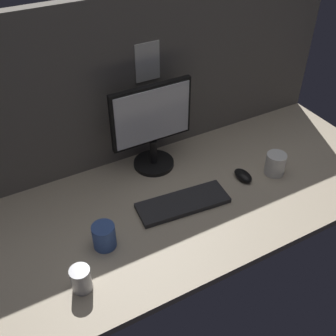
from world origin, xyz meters
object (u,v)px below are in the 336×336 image
at_px(mug_steel, 81,279).
at_px(mug_ceramic_white, 275,164).
at_px(monitor, 152,125).
at_px(mug_ceramic_blue, 104,236).
at_px(mouse, 243,175).
at_px(keyboard, 183,203).

height_order(mug_steel, mug_ceramic_white, mug_ceramic_white).
height_order(monitor, mug_ceramic_white, monitor).
bearing_deg(mug_ceramic_blue, mug_steel, -134.90).
xyz_separation_m(monitor, mouse, (0.29, -0.28, -0.19)).
height_order(mouse, mug_ceramic_white, mug_ceramic_white).
height_order(keyboard, mouse, mouse).
distance_m(mug_ceramic_white, mug_ceramic_blue, 0.80).
bearing_deg(monitor, mug_steel, -136.77).
xyz_separation_m(mouse, mug_ceramic_white, (0.14, -0.03, 0.03)).
bearing_deg(mug_steel, mug_ceramic_white, 9.74).
distance_m(keyboard, mouse, 0.31).
height_order(mouse, mug_ceramic_blue, mug_ceramic_blue).
bearing_deg(mug_ceramic_white, monitor, 144.59).
height_order(mouse, mug_steel, mug_steel).
bearing_deg(mouse, keyboard, -179.61).
xyz_separation_m(mouse, mug_steel, (-0.79, -0.19, 0.03)).
distance_m(keyboard, mug_steel, 0.52).
xyz_separation_m(keyboard, mouse, (0.31, 0.02, 0.01)).
bearing_deg(monitor, keyboard, -93.19).
xyz_separation_m(monitor, mug_ceramic_white, (0.44, -0.31, -0.16)).
bearing_deg(mug_ceramic_blue, keyboard, 7.26).
bearing_deg(keyboard, mouse, 8.75).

